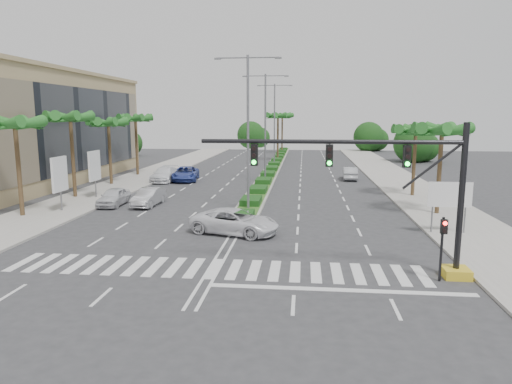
# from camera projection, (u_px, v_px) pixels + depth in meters

# --- Properties ---
(ground) EXTENTS (160.00, 160.00, 0.00)m
(ground) POSITION_uv_depth(u_px,v_px,m) (214.00, 269.00, 22.56)
(ground) COLOR #333335
(ground) RESTS_ON ground
(footpath_right) EXTENTS (6.00, 120.00, 0.15)m
(footpath_right) POSITION_uv_depth(u_px,v_px,m) (425.00, 200.00, 40.61)
(footpath_right) COLOR gray
(footpath_right) RESTS_ON ground
(footpath_left) EXTENTS (6.00, 120.00, 0.15)m
(footpath_left) POSITION_uv_depth(u_px,v_px,m) (99.00, 194.00, 43.72)
(footpath_left) COLOR gray
(footpath_left) RESTS_ON ground
(median) EXTENTS (2.20, 75.00, 0.20)m
(median) POSITION_uv_depth(u_px,v_px,m) (274.00, 167.00, 66.68)
(median) COLOR gray
(median) RESTS_ON ground
(median_grass) EXTENTS (1.80, 75.00, 0.04)m
(median_grass) POSITION_uv_depth(u_px,v_px,m) (274.00, 166.00, 66.66)
(median_grass) COLOR #34581E
(median_grass) RESTS_ON median
(building) EXTENTS (12.00, 36.00, 12.00)m
(building) POSITION_uv_depth(u_px,v_px,m) (25.00, 129.00, 49.73)
(building) COLOR tan
(building) RESTS_ON ground
(signal_gantry) EXTENTS (12.60, 1.20, 7.20)m
(signal_gantry) POSITION_uv_depth(u_px,v_px,m) (411.00, 204.00, 21.04)
(signal_gantry) COLOR gold
(signal_gantry) RESTS_ON ground
(pedestrian_signal) EXTENTS (0.28, 0.36, 3.00)m
(pedestrian_signal) POSITION_uv_depth(u_px,v_px,m) (443.00, 238.00, 20.47)
(pedestrian_signal) COLOR black
(pedestrian_signal) RESTS_ON ground
(direction_sign) EXTENTS (2.70, 0.11, 3.40)m
(direction_sign) POSITION_uv_depth(u_px,v_px,m) (450.00, 197.00, 28.61)
(direction_sign) COLOR slate
(direction_sign) RESTS_ON ground
(billboard_near) EXTENTS (0.18, 2.10, 4.35)m
(billboard_near) POSITION_uv_depth(u_px,v_px,m) (60.00, 175.00, 35.33)
(billboard_near) COLOR slate
(billboard_near) RESTS_ON ground
(billboard_far) EXTENTS (0.18, 2.10, 4.35)m
(billboard_far) POSITION_uv_depth(u_px,v_px,m) (94.00, 166.00, 41.21)
(billboard_far) COLOR slate
(billboard_far) RESTS_ON ground
(palm_left_near) EXTENTS (4.57, 4.68, 7.55)m
(palm_left_near) POSITION_uv_depth(u_px,v_px,m) (15.00, 127.00, 32.95)
(palm_left_near) COLOR brown
(palm_left_near) RESTS_ON ground
(palm_left_mid) EXTENTS (4.57, 4.68, 7.95)m
(palm_left_mid) POSITION_uv_depth(u_px,v_px,m) (70.00, 120.00, 40.73)
(palm_left_mid) COLOR brown
(palm_left_mid) RESTS_ON ground
(palm_left_far) EXTENTS (4.57, 4.68, 7.35)m
(palm_left_far) POSITION_uv_depth(u_px,v_px,m) (108.00, 125.00, 48.68)
(palm_left_far) COLOR brown
(palm_left_far) RESTS_ON ground
(palm_left_end) EXTENTS (4.57, 4.68, 7.75)m
(palm_left_end) POSITION_uv_depth(u_px,v_px,m) (135.00, 121.00, 56.46)
(palm_left_end) COLOR brown
(palm_left_end) RESTS_ON ground
(palm_right_near) EXTENTS (4.57, 4.68, 7.05)m
(palm_right_near) POSITION_uv_depth(u_px,v_px,m) (442.00, 133.00, 33.78)
(palm_right_near) COLOR brown
(palm_right_near) RESTS_ON ground
(palm_right_far) EXTENTS (4.57, 4.68, 6.75)m
(palm_right_far) POSITION_uv_depth(u_px,v_px,m) (416.00, 133.00, 41.68)
(palm_right_far) COLOR brown
(palm_right_far) RESTS_ON ground
(palm_median_a) EXTENTS (4.57, 4.68, 8.05)m
(palm_median_a) POSITION_uv_depth(u_px,v_px,m) (278.00, 117.00, 75.32)
(palm_median_a) COLOR brown
(palm_median_a) RESTS_ON ground
(palm_median_b) EXTENTS (4.57, 4.68, 8.05)m
(palm_median_b) POSITION_uv_depth(u_px,v_px,m) (282.00, 117.00, 90.03)
(palm_median_b) COLOR brown
(palm_median_b) RESTS_ON ground
(streetlight_near) EXTENTS (5.10, 0.25, 12.00)m
(streetlight_near) POSITION_uv_depth(u_px,v_px,m) (248.00, 124.00, 35.17)
(streetlight_near) COLOR slate
(streetlight_near) RESTS_ON ground
(streetlight_mid) EXTENTS (5.10, 0.25, 12.00)m
(streetlight_mid) POSITION_uv_depth(u_px,v_px,m) (265.00, 122.00, 50.86)
(streetlight_mid) COLOR slate
(streetlight_mid) RESTS_ON ground
(streetlight_far) EXTENTS (5.10, 0.25, 12.00)m
(streetlight_far) POSITION_uv_depth(u_px,v_px,m) (274.00, 120.00, 66.55)
(streetlight_far) COLOR slate
(streetlight_far) RESTS_ON ground
(car_parked_a) EXTENTS (1.85, 4.39, 1.48)m
(car_parked_a) POSITION_uv_depth(u_px,v_px,m) (114.00, 197.00, 38.31)
(car_parked_a) COLOR silver
(car_parked_a) RESTS_ON ground
(car_parked_b) EXTENTS (1.78, 4.55, 1.47)m
(car_parked_b) POSITION_uv_depth(u_px,v_px,m) (149.00, 197.00, 38.21)
(car_parked_b) COLOR #B2B1B6
(car_parked_b) RESTS_ON ground
(car_parked_c) EXTENTS (3.49, 6.21, 1.64)m
(car_parked_c) POSITION_uv_depth(u_px,v_px,m) (186.00, 174.00, 52.84)
(car_parked_c) COLOR #32459B
(car_parked_c) RESTS_ON ground
(car_parked_d) EXTENTS (2.36, 5.70, 1.65)m
(car_parked_d) POSITION_uv_depth(u_px,v_px,m) (165.00, 174.00, 52.43)
(car_parked_d) COLOR white
(car_parked_d) RESTS_ON ground
(car_crossing) EXTENTS (6.22, 4.20, 1.58)m
(car_crossing) POSITION_uv_depth(u_px,v_px,m) (235.00, 222.00, 29.16)
(car_crossing) COLOR white
(car_crossing) RESTS_ON ground
(car_right) EXTENTS (1.79, 4.63, 1.50)m
(car_right) POSITION_uv_depth(u_px,v_px,m) (350.00, 173.00, 53.86)
(car_right) COLOR silver
(car_right) RESTS_ON ground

